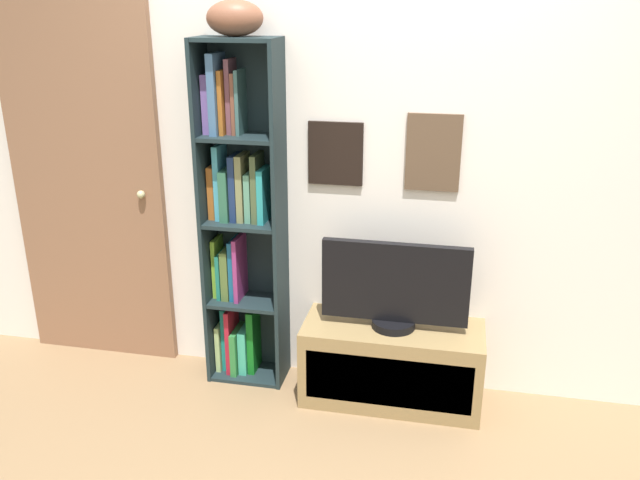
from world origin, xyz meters
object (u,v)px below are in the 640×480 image
Objects in this scene: bookshelf at (239,224)px; television at (395,287)px; tv_stand at (392,363)px; door at (87,182)px; football at (235,18)px.

bookshelf reaches higher than television.
bookshelf is at bearing 172.99° from tv_stand.
tv_stand is at bearing -7.01° from bookshelf.
television is (0.83, -0.10, -0.24)m from bookshelf.
television is at bearing 90.00° from tv_stand.
bookshelf is 0.87× the size of door.
door is (-1.72, 0.17, 0.83)m from tv_stand.
door reaches higher than tv_stand.
tv_stand is 1.25× the size of television.
door reaches higher than television.
tv_stand is (0.83, -0.10, -0.67)m from bookshelf.
football reaches higher than television.
football is (0.03, -0.03, 1.02)m from bookshelf.
bookshelf is 1.98× the size of tv_stand.
bookshelf is 1.07m from tv_stand.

